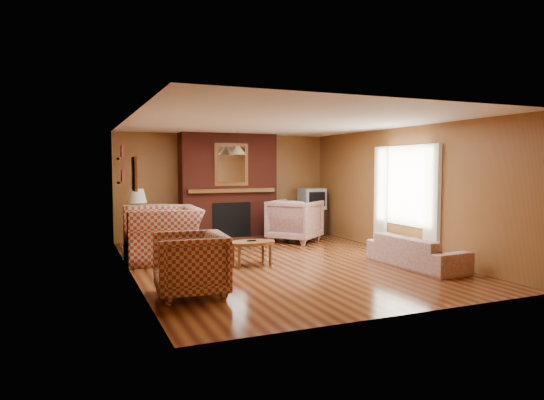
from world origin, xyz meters
name	(u,v)px	position (x,y,z in m)	size (l,w,h in m)	color
floor	(281,262)	(0.00, 0.00, 0.00)	(6.50, 6.50, 0.00)	#461D0F
ceiling	(281,123)	(0.00, 0.00, 2.40)	(6.50, 6.50, 0.00)	white
wall_back	(225,186)	(0.00, 3.25, 1.20)	(6.50, 6.50, 0.00)	olive
wall_front	(401,208)	(0.00, -3.25, 1.20)	(6.50, 6.50, 0.00)	olive
wall_left	(130,197)	(-2.50, 0.00, 1.20)	(6.50, 6.50, 0.00)	olive
wall_right	(400,190)	(2.50, 0.00, 1.20)	(6.50, 6.50, 0.00)	olive
fireplace	(228,187)	(0.00, 2.98, 1.18)	(2.20, 0.82, 2.40)	#541B12
window_right	(405,195)	(2.45, -0.20, 1.13)	(0.10, 1.85, 2.00)	beige
bookshelf	(121,166)	(-2.44, 1.90, 1.67)	(0.09, 0.55, 0.71)	brown
botanical_print	(135,174)	(-2.47, -0.30, 1.55)	(0.05, 0.40, 0.50)	brown
pendant_light	(238,150)	(0.00, 2.30, 2.00)	(0.36, 0.36, 0.48)	black
plaid_loveseat	(162,233)	(-1.85, 1.05, 0.47)	(1.45, 1.27, 0.94)	maroon
plaid_armchair	(190,264)	(-1.95, -1.54, 0.41)	(0.88, 0.90, 0.82)	maroon
floral_sofa	(416,252)	(1.90, -1.22, 0.26)	(1.77, 0.69, 0.52)	beige
floral_armchair	(295,221)	(1.23, 2.02, 0.46)	(0.99, 1.02, 0.93)	beige
coffee_table	(252,245)	(-0.57, -0.06, 0.36)	(0.81, 0.50, 0.43)	brown
side_table	(138,235)	(-2.10, 2.45, 0.27)	(0.41, 0.41, 0.55)	brown
table_lamp	(137,203)	(-2.10, 2.45, 0.91)	(0.40, 0.40, 0.66)	silver
tv_stand	(312,222)	(2.05, 2.80, 0.31)	(0.58, 0.52, 0.63)	black
crt_tv	(312,199)	(2.05, 2.79, 0.88)	(0.56, 0.55, 0.50)	#989A9F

